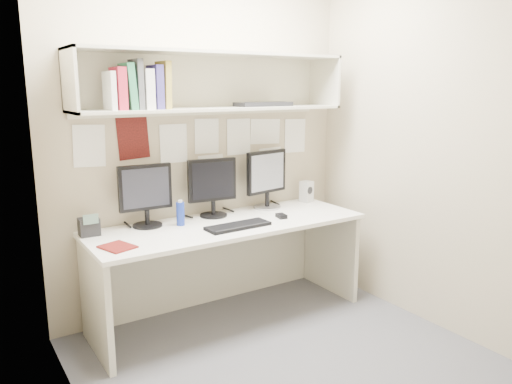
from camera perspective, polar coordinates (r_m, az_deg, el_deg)
floor at (r=3.36m, az=2.66°, el=-18.11°), size 2.40×2.00×0.01m
wall_back at (r=3.79m, az=-5.96°, el=6.07°), size 2.40×0.02×2.60m
wall_front at (r=2.21m, az=18.12°, el=1.37°), size 2.40×0.02×2.60m
wall_left at (r=2.45m, az=-20.62°, el=2.18°), size 0.02×2.00×2.60m
wall_right at (r=3.76m, az=18.04°, el=5.50°), size 0.02×2.00×2.60m
desk at (r=3.70m, az=-3.17°, el=-8.92°), size 2.00×0.70×0.73m
overhead_hutch at (r=3.65m, az=-5.08°, el=12.47°), size 2.00×0.38×0.40m
pinned_papers at (r=3.79m, az=-5.90°, el=5.31°), size 1.92×0.01×0.48m
monitor_left at (r=3.52m, az=-12.50°, el=-0.08°), size 0.37×0.20×0.43m
monitor_center at (r=3.72m, az=-5.01°, el=0.82°), size 0.37×0.21×0.43m
monitor_right at (r=3.96m, az=1.22°, el=1.73°), size 0.40×0.22×0.46m
keyboard at (r=3.45m, az=-2.06°, el=-3.90°), size 0.46×0.18×0.02m
mouse at (r=3.71m, az=2.92°, el=-2.76°), size 0.07×0.10×0.03m
speaker at (r=4.22m, az=5.79°, el=0.06°), size 0.11×0.11×0.18m
blue_bottle at (r=3.53m, az=-8.63°, el=-2.43°), size 0.06×0.06×0.18m
maroon_notebook at (r=3.14m, az=-15.55°, el=-6.06°), size 0.22×0.24×0.01m
desk_phone at (r=3.44m, az=-18.54°, el=-3.76°), size 0.13×0.12×0.15m
book_stack at (r=3.33m, az=-13.31°, el=11.56°), size 0.39×0.19×0.31m
hutch_tray at (r=3.79m, az=0.85°, el=10.01°), size 0.45×0.18×0.03m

